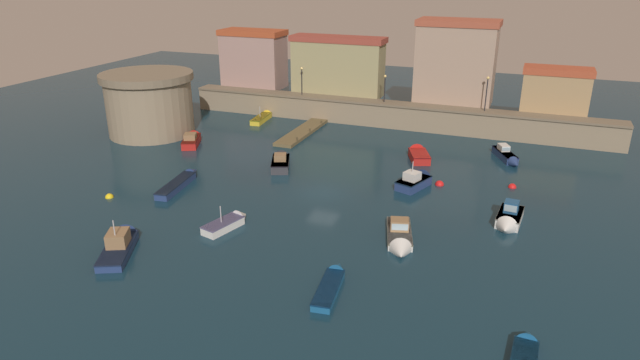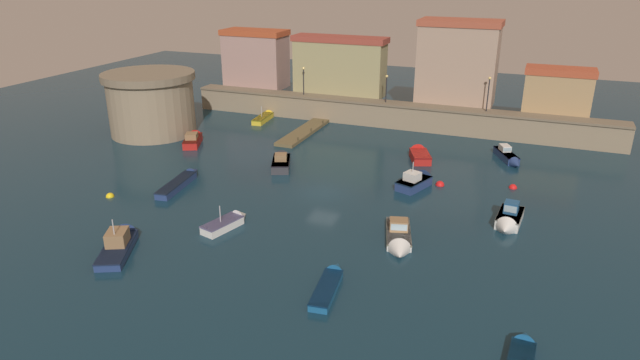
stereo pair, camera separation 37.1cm
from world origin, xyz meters
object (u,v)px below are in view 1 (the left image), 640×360
at_px(moored_boat_5, 281,161).
at_px(moored_boat_7, 192,139).
at_px(quay_lamp_0, 302,76).
at_px(moored_boat_3, 417,180).
at_px(moored_boat_4, 418,154).
at_px(moored_boat_10, 122,241).
at_px(moored_boat_8, 181,181).
at_px(moored_boat_12, 400,239).
at_px(fortress_tower, 149,103).
at_px(moored_boat_11, 525,354).
at_px(quay_lamp_1, 385,84).
at_px(moored_boat_1, 507,156).
at_px(moored_boat_6, 332,282).
at_px(mooring_buoy_0, 439,185).
at_px(mooring_buoy_2, 109,197).
at_px(mooring_buoy_1, 512,187).
at_px(quay_lamp_2, 487,88).
at_px(moored_boat_9, 509,219).
at_px(moored_boat_0, 263,117).
at_px(moored_boat_2, 229,222).

relative_size(moored_boat_5, moored_boat_7, 1.00).
height_order(quay_lamp_0, moored_boat_3, quay_lamp_0).
distance_m(moored_boat_4, moored_boat_10, 30.18).
relative_size(moored_boat_7, moored_boat_8, 0.72).
bearing_deg(moored_boat_12, moored_boat_4, 172.34).
bearing_deg(moored_boat_5, moored_boat_3, -113.46).
bearing_deg(fortress_tower, moored_boat_11, -31.54).
height_order(fortress_tower, moored_boat_12, fortress_tower).
relative_size(quay_lamp_1, moored_boat_1, 0.61).
xyz_separation_m(moored_boat_6, moored_boat_7, (-24.00, 21.24, 0.25)).
bearing_deg(moored_boat_5, quay_lamp_0, -5.71).
bearing_deg(moored_boat_8, fortress_tower, 37.06).
bearing_deg(mooring_buoy_0, moored_boat_12, -93.21).
bearing_deg(moored_boat_7, moored_boat_11, -148.68).
height_order(fortress_tower, mooring_buoy_2, fortress_tower).
distance_m(moored_boat_6, mooring_buoy_1, 22.68).
bearing_deg(mooring_buoy_0, moored_boat_5, -177.65).
bearing_deg(moored_boat_11, moored_boat_7, 58.78).
height_order(fortress_tower, moored_boat_5, fortress_tower).
relative_size(quay_lamp_1, moored_boat_12, 0.54).
bearing_deg(quay_lamp_2, moored_boat_10, -119.28).
bearing_deg(moored_boat_9, moored_boat_5, -100.26).
relative_size(moored_boat_1, moored_boat_5, 1.03).
bearing_deg(mooring_buoy_2, moored_boat_12, 2.02).
relative_size(moored_boat_6, mooring_buoy_0, 6.96).
bearing_deg(fortress_tower, quay_lamp_1, 28.32).
bearing_deg(moored_boat_4, mooring_buoy_0, -174.51).
bearing_deg(quay_lamp_0, moored_boat_5, -73.57).
relative_size(quay_lamp_1, moored_boat_4, 0.71).
bearing_deg(moored_boat_10, moored_boat_11, -120.33).
xyz_separation_m(fortress_tower, moored_boat_5, (18.41, -4.50, -3.07)).
height_order(moored_boat_8, moored_boat_10, moored_boat_10).
relative_size(fortress_tower, moored_boat_6, 1.88).
bearing_deg(moored_boat_6, moored_boat_0, 25.64).
distance_m(moored_boat_10, mooring_buoy_2, 9.57).
height_order(moored_boat_10, mooring_buoy_0, moored_boat_10).
xyz_separation_m(moored_boat_10, moored_boat_11, (26.56, -2.11, -0.19)).
xyz_separation_m(moored_boat_5, moored_boat_8, (-6.16, -7.74, -0.17)).
relative_size(fortress_tower, quay_lamp_1, 3.17).
xyz_separation_m(quay_lamp_2, moored_boat_4, (-5.16, -10.31, -5.02)).
xyz_separation_m(moored_boat_0, moored_boat_9, (30.70, -20.17, 0.16)).
height_order(quay_lamp_1, moored_boat_1, quay_lamp_1).
distance_m(moored_boat_3, moored_boat_5, 13.41).
height_order(moored_boat_5, moored_boat_10, moored_boat_10).
xyz_separation_m(quay_lamp_2, moored_boat_9, (4.38, -23.01, -4.94)).
xyz_separation_m(moored_boat_5, moored_boat_7, (-12.00, 2.90, 0.01)).
bearing_deg(moored_boat_2, quay_lamp_1, 8.54).
height_order(moored_boat_9, mooring_buoy_0, moored_boat_9).
xyz_separation_m(quay_lamp_1, moored_boat_11, (17.77, -38.48, -4.83)).
bearing_deg(moored_boat_9, moored_boat_1, -171.31).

